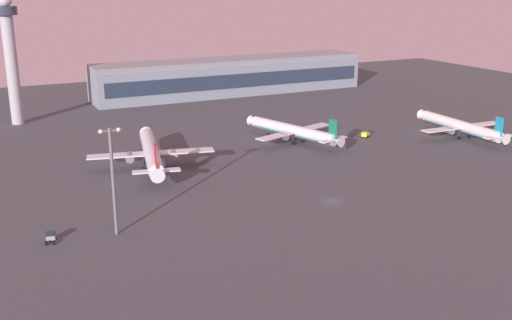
% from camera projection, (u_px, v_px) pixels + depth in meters
% --- Properties ---
extents(ground_plane, '(416.00, 416.00, 0.00)m').
position_uv_depth(ground_plane, '(332.00, 201.00, 146.58)').
color(ground_plane, '#424449').
extents(terminal_building, '(128.31, 22.40, 16.40)m').
position_uv_depth(terminal_building, '(231.00, 76.00, 282.92)').
color(terminal_building, gray).
rests_on(terminal_building, ground).
extents(control_tower, '(8.00, 8.00, 47.79)m').
position_uv_depth(control_tower, '(10.00, 50.00, 217.62)').
color(control_tower, '#A8A8B2').
rests_on(control_tower, ground).
extents(airplane_far_stand, '(31.51, 40.52, 10.40)m').
position_uv_depth(airplane_far_stand, '(461.00, 126.00, 204.44)').
color(airplane_far_stand, silver).
rests_on(airplane_far_stand, ground).
extents(airplane_near_gate, '(35.52, 45.33, 11.74)m').
position_uv_depth(airplane_near_gate, '(151.00, 152.00, 171.68)').
color(airplane_near_gate, silver).
rests_on(airplane_near_gate, ground).
extents(airplane_taxiway_distant, '(31.40, 39.95, 10.48)m').
position_uv_depth(airplane_taxiway_distant, '(294.00, 131.00, 198.16)').
color(airplane_taxiway_distant, silver).
rests_on(airplane_taxiway_distant, ground).
extents(maintenance_van, '(4.51, 3.99, 2.25)m').
position_uv_depth(maintenance_van, '(366.00, 134.00, 206.17)').
color(maintenance_van, yellow).
rests_on(maintenance_van, ground).
extents(pushback_tug, '(2.57, 3.45, 2.05)m').
position_uv_depth(pushback_tug, '(51.00, 237.00, 123.74)').
color(pushback_tug, gray).
rests_on(pushback_tug, ground).
extents(apron_light_central, '(4.80, 0.90, 23.01)m').
position_uv_depth(apron_light_central, '(113.00, 174.00, 123.91)').
color(apron_light_central, slate).
rests_on(apron_light_central, ground).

